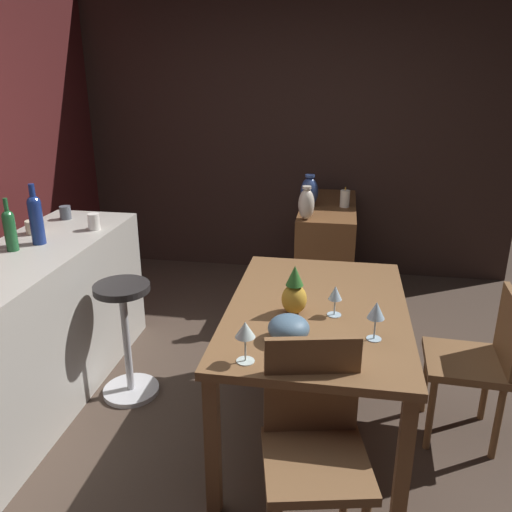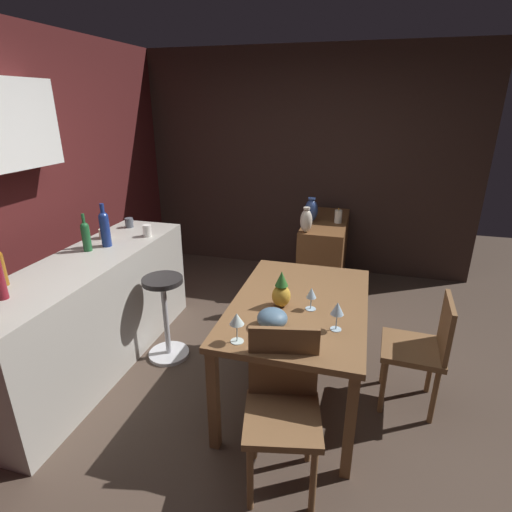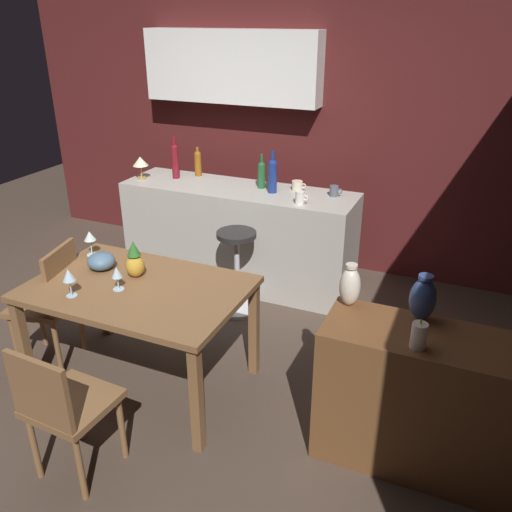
{
  "view_description": "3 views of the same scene",
  "coord_description": "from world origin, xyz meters",
  "px_view_note": "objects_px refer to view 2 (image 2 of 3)",
  "views": [
    {
      "loc": [
        -2.3,
        -0.36,
        1.88
      ],
      "look_at": [
        0.55,
        0.12,
        0.82
      ],
      "focal_mm": 36.68,
      "sensor_mm": 36.0,
      "label": 1
    },
    {
      "loc": [
        -2.3,
        -0.62,
        2.0
      ],
      "look_at": [
        0.48,
        0.14,
        0.89
      ],
      "focal_mm": 28.0,
      "sensor_mm": 36.0,
      "label": 2
    },
    {
      "loc": [
        1.94,
        -2.66,
        2.29
      ],
      "look_at": [
        0.66,
        0.28,
        0.82
      ],
      "focal_mm": 37.06,
      "sensor_mm": 36.0,
      "label": 3
    }
  ],
  "objects_px": {
    "vase_ceramic_ivory": "(306,220)",
    "vase_ceramic_blue": "(311,210)",
    "cup_white": "(147,231)",
    "wine_bottle_cobalt": "(105,227)",
    "wine_glass_center": "(237,320)",
    "pillar_candle_tall": "(338,216)",
    "chair_near_window": "(283,404)",
    "wine_glass_left": "(311,294)",
    "fruit_bowl": "(272,318)",
    "cup_cream": "(105,233)",
    "wine_glass_right": "(337,309)",
    "sideboard_cabinet": "(324,256)",
    "cup_slate": "(129,223)",
    "chair_by_doorway": "(422,347)",
    "wine_bottle_green": "(86,235)",
    "dining_table": "(299,313)",
    "pineapple_centerpiece": "(281,292)",
    "bar_stool": "(166,316)"
  },
  "relations": [
    {
      "from": "pineapple_centerpiece",
      "to": "cup_white",
      "type": "xyz_separation_m",
      "value": [
        0.65,
        1.34,
        0.11
      ]
    },
    {
      "from": "chair_near_window",
      "to": "wine_glass_left",
      "type": "xyz_separation_m",
      "value": [
        0.63,
        -0.05,
        0.36
      ]
    },
    {
      "from": "chair_by_doorway",
      "to": "vase_ceramic_ivory",
      "type": "xyz_separation_m",
      "value": [
        1.21,
        0.99,
        0.47
      ]
    },
    {
      "from": "chair_near_window",
      "to": "cup_slate",
      "type": "distance_m",
      "value": 2.36
    },
    {
      "from": "bar_stool",
      "to": "wine_glass_center",
      "type": "bearing_deg",
      "value": -130.38
    },
    {
      "from": "chair_by_doorway",
      "to": "vase_ceramic_blue",
      "type": "height_order",
      "value": "vase_ceramic_blue"
    },
    {
      "from": "wine_glass_right",
      "to": "wine_glass_left",
      "type": "bearing_deg",
      "value": 40.64
    },
    {
      "from": "wine_bottle_cobalt",
      "to": "vase_ceramic_blue",
      "type": "distance_m",
      "value": 2.06
    },
    {
      "from": "wine_bottle_cobalt",
      "to": "wine_glass_center",
      "type": "bearing_deg",
      "value": -120.67
    },
    {
      "from": "fruit_bowl",
      "to": "wine_bottle_green",
      "type": "bearing_deg",
      "value": 73.61
    },
    {
      "from": "wine_bottle_cobalt",
      "to": "vase_ceramic_blue",
      "type": "relative_size",
      "value": 1.39
    },
    {
      "from": "sideboard_cabinet",
      "to": "fruit_bowl",
      "type": "distance_m",
      "value": 2.17
    },
    {
      "from": "wine_glass_center",
      "to": "pillar_candle_tall",
      "type": "xyz_separation_m",
      "value": [
        2.28,
        -0.38,
        0.01
      ]
    },
    {
      "from": "wine_bottle_cobalt",
      "to": "cup_cream",
      "type": "xyz_separation_m",
      "value": [
        0.18,
        0.14,
        -0.12
      ]
    },
    {
      "from": "vase_ceramic_ivory",
      "to": "vase_ceramic_blue",
      "type": "relative_size",
      "value": 0.97
    },
    {
      "from": "vase_ceramic_ivory",
      "to": "sideboard_cabinet",
      "type": "bearing_deg",
      "value": -17.36
    },
    {
      "from": "fruit_bowl",
      "to": "cup_white",
      "type": "bearing_deg",
      "value": 55.42
    },
    {
      "from": "cup_cream",
      "to": "fruit_bowl",
      "type": "bearing_deg",
      "value": -115.14
    },
    {
      "from": "pillar_candle_tall",
      "to": "wine_bottle_cobalt",
      "type": "bearing_deg",
      "value": 129.8
    },
    {
      "from": "wine_glass_right",
      "to": "vase_ceramic_blue",
      "type": "relative_size",
      "value": 0.71
    },
    {
      "from": "wine_bottle_green",
      "to": "dining_table",
      "type": "bearing_deg",
      "value": -93.99
    },
    {
      "from": "wine_glass_right",
      "to": "sideboard_cabinet",
      "type": "bearing_deg",
      "value": 7.69
    },
    {
      "from": "sideboard_cabinet",
      "to": "chair_by_doorway",
      "type": "distance_m",
      "value": 1.88
    },
    {
      "from": "cup_cream",
      "to": "wine_bottle_cobalt",
      "type": "bearing_deg",
      "value": -141.3
    },
    {
      "from": "chair_near_window",
      "to": "wine_bottle_green",
      "type": "xyz_separation_m",
      "value": [
        0.83,
        1.76,
        0.53
      ]
    },
    {
      "from": "dining_table",
      "to": "wine_glass_center",
      "type": "height_order",
      "value": "wine_glass_center"
    },
    {
      "from": "pillar_candle_tall",
      "to": "vase_ceramic_ivory",
      "type": "relative_size",
      "value": 0.65
    },
    {
      "from": "wine_bottle_cobalt",
      "to": "cup_white",
      "type": "bearing_deg",
      "value": -31.27
    },
    {
      "from": "wine_glass_center",
      "to": "pillar_candle_tall",
      "type": "height_order",
      "value": "pillar_candle_tall"
    },
    {
      "from": "chair_near_window",
      "to": "wine_bottle_cobalt",
      "type": "bearing_deg",
      "value": 60.05
    },
    {
      "from": "cup_white",
      "to": "wine_bottle_cobalt",
      "type": "bearing_deg",
      "value": 148.73
    },
    {
      "from": "chair_by_doorway",
      "to": "wine_glass_left",
      "type": "bearing_deg",
      "value": 103.14
    },
    {
      "from": "wine_glass_right",
      "to": "chair_near_window",
      "type": "bearing_deg",
      "value": 151.79
    },
    {
      "from": "cup_cream",
      "to": "cup_slate",
      "type": "bearing_deg",
      "value": -5.35
    },
    {
      "from": "sideboard_cabinet",
      "to": "cup_slate",
      "type": "bearing_deg",
      "value": 120.23
    },
    {
      "from": "chair_near_window",
      "to": "wine_glass_center",
      "type": "relative_size",
      "value": 4.96
    },
    {
      "from": "dining_table",
      "to": "pineapple_centerpiece",
      "type": "height_order",
      "value": "pineapple_centerpiece"
    },
    {
      "from": "wine_glass_right",
      "to": "fruit_bowl",
      "type": "distance_m",
      "value": 0.39
    },
    {
      "from": "fruit_bowl",
      "to": "wine_glass_left",
      "type": "bearing_deg",
      "value": -34.73
    },
    {
      "from": "chair_by_doorway",
      "to": "wine_bottle_green",
      "type": "height_order",
      "value": "wine_bottle_green"
    },
    {
      "from": "dining_table",
      "to": "wine_glass_left",
      "type": "relative_size",
      "value": 8.84
    },
    {
      "from": "wine_glass_center",
      "to": "vase_ceramic_blue",
      "type": "xyz_separation_m",
      "value": [
        2.25,
        -0.1,
        0.06
      ]
    },
    {
      "from": "sideboard_cabinet",
      "to": "wine_glass_left",
      "type": "relative_size",
      "value": 7.17
    },
    {
      "from": "bar_stool",
      "to": "cup_cream",
      "type": "xyz_separation_m",
      "value": [
        0.27,
        0.67,
        0.56
      ]
    },
    {
      "from": "vase_ceramic_ivory",
      "to": "wine_bottle_green",
      "type": "bearing_deg",
      "value": 127.25
    },
    {
      "from": "dining_table",
      "to": "vase_ceramic_ivory",
      "type": "xyz_separation_m",
      "value": [
        1.31,
        0.16,
        0.28
      ]
    },
    {
      "from": "wine_glass_center",
      "to": "wine_bottle_cobalt",
      "type": "xyz_separation_m",
      "value": [
        0.82,
        1.38,
        0.18
      ]
    },
    {
      "from": "sideboard_cabinet",
      "to": "pineapple_centerpiece",
      "type": "bearing_deg",
      "value": 177.02
    },
    {
      "from": "chair_by_doorway",
      "to": "pillar_candle_tall",
      "type": "height_order",
      "value": "pillar_candle_tall"
    },
    {
      "from": "fruit_bowl",
      "to": "cup_cream",
      "type": "bearing_deg",
      "value": 64.86
    }
  ]
}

